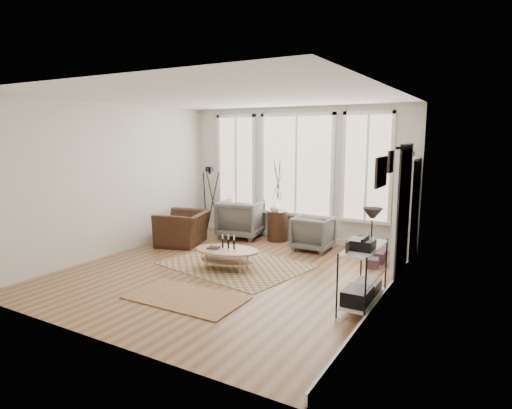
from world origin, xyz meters
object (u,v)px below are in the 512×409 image
Objects in this scene: armchair_right at (313,233)px; coffee_table at (227,254)px; low_shelf at (363,270)px; armchair_left at (241,219)px; accent_chair at (183,228)px; bookcase at (406,210)px; side_table at (278,200)px.

coffee_table is at bearing 66.18° from armchair_right.
armchair_right is at bearing 125.51° from low_shelf.
armchair_left is 1.84m from armchair_right.
low_shelf is at bearing 124.45° from armchair_right.
armchair_left is 1.36m from accent_chair.
bookcase is 2.73m from side_table.
coffee_table is 2.10m from armchair_right.
armchair_right is 0.41× the size of side_table.
armchair_left is (-1.02, 2.12, 0.15)m from coffee_table.
armchair_left is at bearing 144.06° from low_shelf.
side_table is 1.73× the size of accent_chair.
coffee_table is (-2.56, -2.08, -0.68)m from bookcase.
side_table is at bearing 176.43° from bookcase.
accent_chair is (-2.57, -0.96, 0.00)m from armchair_right.
bookcase is 3.62m from armchair_left.
armchair_left is at bearing 130.94° from accent_chair.
armchair_right is (1.83, -0.18, -0.08)m from armchair_left.
armchair_left reaches higher than armchair_right.
bookcase is 4.50m from accent_chair.
armchair_right is 0.71× the size of accent_chair.
accent_chair is (-1.59, -1.28, -0.55)m from side_table.
coffee_table is 2.34m from side_table.
bookcase reaches higher than armchair_left.
coffee_table is at bearing -85.85° from side_table.
bookcase is at bearing 88.72° from low_shelf.
bookcase is 2.71× the size of armchair_right.
side_table is (0.86, 0.14, 0.47)m from armchair_left.
bookcase reaches higher than low_shelf.
armchair_left is 0.50× the size of side_table.
armchair_right reaches higher than coffee_table.
armchair_left is 1.23× the size of armchair_right.
armchair_right is (-1.69, 2.37, -0.17)m from low_shelf.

